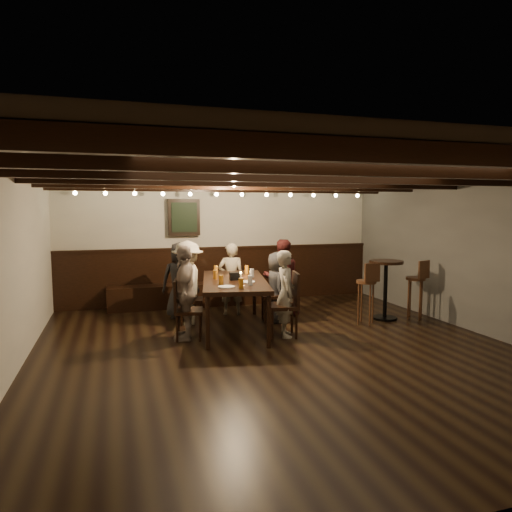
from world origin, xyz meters
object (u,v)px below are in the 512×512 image
object	(u,v)px
chair_right_near	(275,305)
person_bench_left	(180,280)
person_left_near	(188,283)
dining_table	(234,284)
chair_left_far	(188,321)
bar_stool_left	(366,301)
person_bench_centre	(231,279)
person_left_far	(185,293)
bar_stool_right	(415,297)
high_top_table	(386,281)
chair_left_near	(190,308)
person_bench_right	(282,277)
person_right_near	(277,287)
person_right_far	(286,294)
chair_right_far	(284,317)

from	to	relation	value
chair_right_near	person_bench_left	world-z (taller)	person_bench_left
person_left_near	dining_table	bearing A→B (deg)	59.04
chair_left_far	bar_stool_left	bearing A→B (deg)	101.08
person_bench_centre	person_left_far	world-z (taller)	person_left_far
bar_stool_right	high_top_table	bearing A→B (deg)	144.03
chair_left_near	chair_left_far	bearing A→B (deg)	-0.05
person_bench_centre	chair_right_near	bearing A→B (deg)	140.19
chair_left_near	person_bench_centre	distance (m)	1.02
chair_left_near	person_bench_right	distance (m)	1.73
high_top_table	bar_stool_right	bearing A→B (deg)	-17.22
dining_table	chair_right_near	size ratio (longest dim) A/B	2.42
dining_table	person_bench_right	xyz separation A→B (m)	(1.06, 0.71, -0.05)
dining_table	bar_stool_right	world-z (taller)	bar_stool_right
person_bench_centre	person_right_near	world-z (taller)	person_bench_centre
chair_left_near	high_top_table	world-z (taller)	high_top_table
dining_table	person_right_far	size ratio (longest dim) A/B	1.76
chair_left_far	person_bench_centre	xyz separation A→B (m)	(1.00, 1.33, 0.38)
person_bench_left	person_left_near	bearing A→B (deg)	108.43
chair_right_far	person_left_near	distance (m)	1.77
person_left_near	person_right_near	distance (m)	1.50
dining_table	person_right_far	world-z (taller)	person_right_far
chair_right_far	bar_stool_right	distance (m)	2.58
person_bench_left	bar_stool_right	distance (m)	4.12
dining_table	person_left_far	bearing A→B (deg)	-149.04
person_bench_centre	dining_table	bearing A→B (deg)	90.00
person_left_near	bar_stool_left	world-z (taller)	person_left_near
person_bench_right	bar_stool_left	xyz separation A→B (m)	(1.12, -1.02, -0.30)
high_top_table	person_right_near	bearing A→B (deg)	167.83
chair_right_near	high_top_table	bearing A→B (deg)	-90.87
high_top_table	person_bench_right	bearing A→B (deg)	153.39
person_bench_left	chair_right_near	bearing A→B (deg)	164.48
person_bench_right	person_right_near	world-z (taller)	person_bench_right
person_right_far	bar_stool_left	distance (m)	1.58
chair_right_far	bar_stool_right	xyz separation A→B (m)	(2.56, 0.32, 0.09)
person_bench_left	person_left_near	size ratio (longest dim) A/B	0.96
person_right_far	bar_stool_left	bearing A→B (deg)	-68.48
dining_table	person_bench_left	xyz separation A→B (m)	(-0.71, 1.06, -0.07)
chair_right_far	person_bench_left	size ratio (longest dim) A/B	0.72
person_left_near	person_right_far	xyz separation A→B (m)	(1.29, -1.18, -0.04)
chair_right_near	person_bench_right	distance (m)	0.63
person_left_near	person_left_far	size ratio (longest dim) A/B	1.00
chair_right_far	bar_stool_right	size ratio (longest dim) A/B	0.93
person_bench_centre	person_right_near	bearing A→B (deg)	141.34
chair_left_far	chair_left_near	bearing A→B (deg)	179.95
chair_left_far	chair_right_near	xyz separation A→B (m)	(1.59, 0.60, 0.02)
chair_left_near	person_right_near	size ratio (longest dim) A/B	0.71
chair_right_near	person_right_far	xyz separation A→B (m)	(-0.15, -0.89, 0.36)
person_bench_centre	bar_stool_right	size ratio (longest dim) A/B	1.26
chair_right_far	high_top_table	world-z (taller)	high_top_table
person_bench_left	chair_left_far	bearing A→B (deg)	97.65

